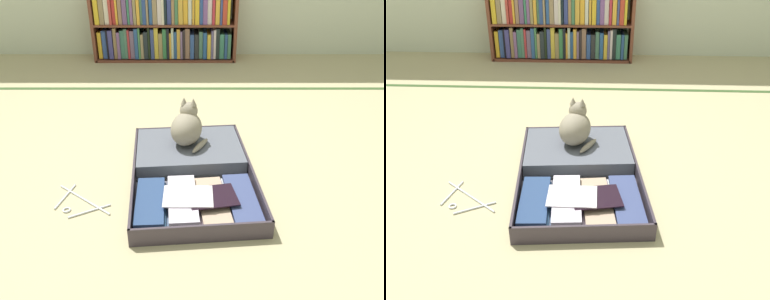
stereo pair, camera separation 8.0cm
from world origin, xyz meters
TOP-DOWN VIEW (x-y plane):
  - ground_plane at (0.00, 0.00)m, footprint 10.00×10.00m
  - tatami_border at (0.00, 1.38)m, footprint 4.80×0.05m
  - bookshelf at (-0.24, 2.23)m, footprint 1.42×0.29m
  - open_suitcase at (0.04, 0.07)m, footprint 0.71×1.00m
  - black_cat at (0.02, 0.28)m, footprint 0.25×0.29m
  - clothes_hanger at (-0.52, -0.19)m, footprint 0.31×0.27m

SIDE VIEW (x-z plane):
  - ground_plane at x=0.00m, z-range 0.00..0.00m
  - tatami_border at x=0.00m, z-range 0.00..0.00m
  - clothes_hanger at x=-0.52m, z-range 0.00..0.01m
  - open_suitcase at x=0.04m, z-range -0.01..0.09m
  - black_cat at x=0.02m, z-range 0.06..0.33m
  - bookshelf at x=-0.24m, z-range -0.02..0.70m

